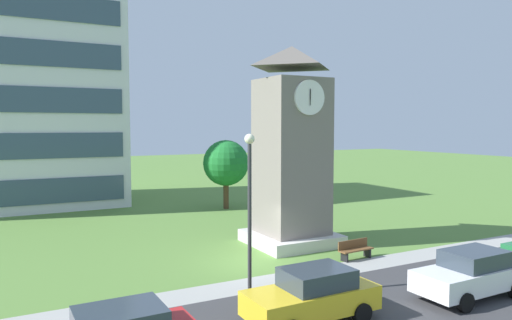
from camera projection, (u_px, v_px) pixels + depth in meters
name	position (u px, v px, depth m)	size (l,w,h in m)	color
ground_plane	(260.00, 263.00, 21.57)	(160.00, 160.00, 0.00)	#567F38
street_asphalt	(360.00, 316.00, 15.54)	(120.00, 7.20, 0.01)	#38383A
kerb_strip	(289.00, 278.00, 19.42)	(120.00, 1.60, 0.01)	#9E9E99
office_building	(19.00, 82.00, 36.96)	(14.52, 10.55, 19.20)	silver
clock_tower	(292.00, 157.00, 24.76)	(4.19, 4.19, 10.25)	slate
park_bench	(355.00, 249.00, 22.20)	(1.83, 0.61, 0.88)	brown
street_lamp	(250.00, 198.00, 16.81)	(0.36, 0.36, 5.92)	#333338
tree_streetside	(226.00, 163.00, 35.52)	(3.41, 3.41, 5.14)	#513823
parked_car_yellow	(312.00, 295.00, 15.07)	(4.30, 2.04, 1.69)	gold
parked_car_white	(471.00, 273.00, 17.27)	(4.43, 2.02, 1.69)	silver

